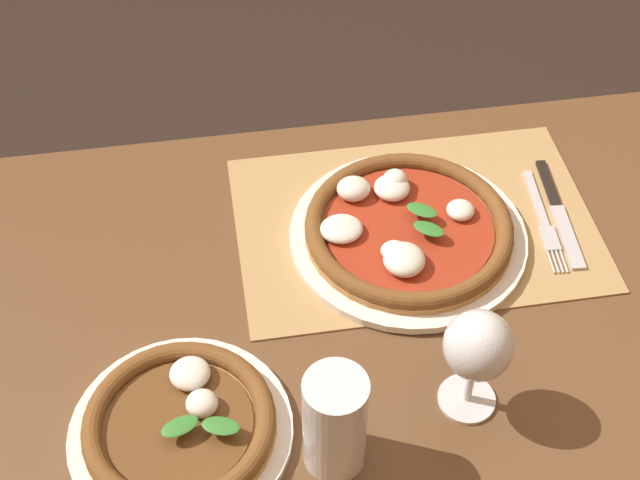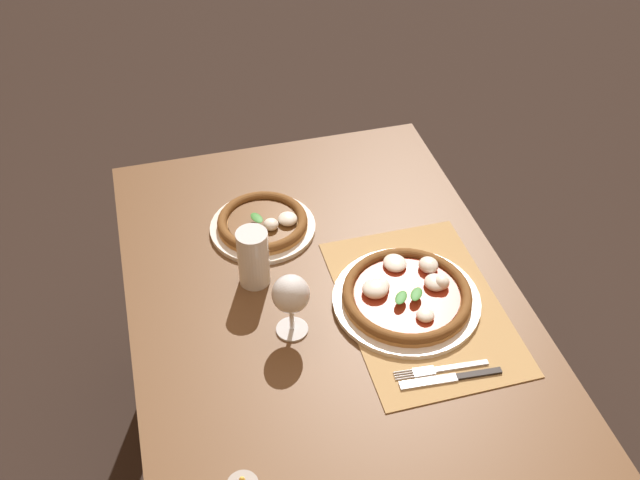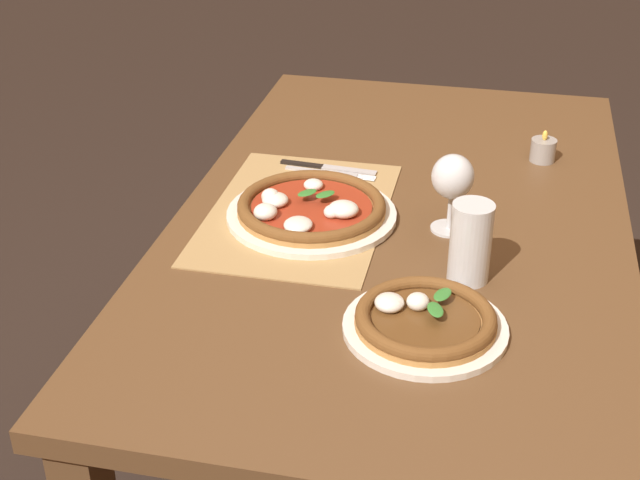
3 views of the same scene
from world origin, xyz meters
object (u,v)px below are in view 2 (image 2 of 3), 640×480
pizza_near (407,295)px  pint_glass (253,259)px  knife (451,378)px  wine_glass (291,296)px  fork (441,369)px  pizza_far (263,224)px

pizza_near → pint_glass: size_ratio=2.29×
knife → pizza_near: bearing=3.2°
wine_glass → pint_glass: 0.18m
pizza_near → wine_glass: wine_glass is taller
pint_glass → fork: 0.48m
wine_glass → pint_glass: wine_glass is taller
pizza_near → pizza_far: bearing=38.4°
pizza_far → fork: (-0.53, -0.26, -0.01)m
pizza_near → pint_glass: bearing=63.8°
pizza_far → wine_glass: (-0.34, 0.01, 0.09)m
pizza_far → pint_glass: (-0.17, 0.06, 0.05)m
pizza_far → pint_glass: size_ratio=1.81×
pizza_near → pizza_far: 0.42m
wine_glass → pint_glass: bearing=15.7°
wine_glass → pizza_near: bearing=-86.8°
pizza_far → pizza_near: bearing=-141.6°
pizza_far → fork: bearing=-153.7°
fork → wine_glass: bearing=55.2°
wine_glass → knife: size_ratio=0.72×
pizza_far → knife: size_ratio=1.22×
fork → pizza_near: bearing=0.5°
fork → knife: size_ratio=0.93×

